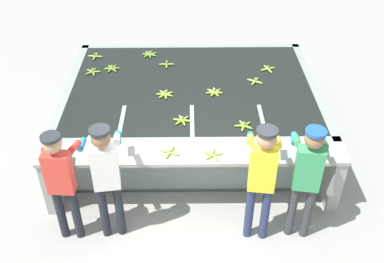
% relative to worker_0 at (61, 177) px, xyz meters
% --- Properties ---
extents(ground_plane, '(80.00, 80.00, 0.00)m').
position_rel_worker_0_xyz_m(ground_plane, '(1.59, 0.31, -1.01)').
color(ground_plane, '#999993').
rests_on(ground_plane, ground).
extents(wash_tank, '(4.07, 3.00, 0.93)m').
position_rel_worker_0_xyz_m(wash_tank, '(1.59, 2.24, -0.55)').
color(wash_tank, gray).
rests_on(wash_tank, ground).
extents(work_ledge, '(4.07, 0.45, 0.93)m').
position_rel_worker_0_xyz_m(work_ledge, '(1.59, 0.53, -0.36)').
color(work_ledge, '#9E9E99').
rests_on(work_ledge, ground).
extents(worker_0, '(0.43, 0.73, 1.66)m').
position_rel_worker_0_xyz_m(worker_0, '(0.00, 0.00, 0.00)').
color(worker_0, '#1E2328').
rests_on(worker_0, ground).
extents(worker_1, '(0.47, 0.74, 1.73)m').
position_rel_worker_0_xyz_m(worker_1, '(0.54, 0.03, 0.05)').
color(worker_1, '#1E2328').
rests_on(worker_1, ground).
extents(worker_2, '(0.47, 0.74, 1.74)m').
position_rel_worker_0_xyz_m(worker_2, '(2.41, -0.03, 0.06)').
color(worker_2, navy).
rests_on(worker_2, ground).
extents(worker_3, '(0.48, 0.75, 1.71)m').
position_rel_worker_0_xyz_m(worker_3, '(2.97, -0.01, 0.04)').
color(worker_3, '#38383D').
rests_on(worker_3, ground).
extents(banana_bunch_floating_0, '(0.28, 0.28, 0.08)m').
position_rel_worker_0_xyz_m(banana_bunch_floating_0, '(1.17, 2.95, -0.06)').
color(banana_bunch_floating_0, '#7FAD33').
rests_on(banana_bunch_floating_0, wash_tank).
extents(banana_bunch_floating_1, '(0.28, 0.28, 0.08)m').
position_rel_worker_0_xyz_m(banana_bunch_floating_1, '(0.85, 3.34, -0.06)').
color(banana_bunch_floating_1, '#75A333').
rests_on(banana_bunch_floating_1, wash_tank).
extents(banana_bunch_floating_2, '(0.27, 0.28, 0.08)m').
position_rel_worker_0_xyz_m(banana_bunch_floating_2, '(-0.07, 2.70, -0.06)').
color(banana_bunch_floating_2, '#75A333').
rests_on(banana_bunch_floating_2, wash_tank).
extents(banana_bunch_floating_3, '(0.27, 0.28, 0.08)m').
position_rel_worker_0_xyz_m(banana_bunch_floating_3, '(2.33, 1.12, -0.06)').
color(banana_bunch_floating_3, '#7FAD33').
rests_on(banana_bunch_floating_3, wash_tank).
extents(banana_bunch_floating_4, '(0.28, 0.27, 0.08)m').
position_rel_worker_0_xyz_m(banana_bunch_floating_4, '(0.24, 2.82, -0.06)').
color(banana_bunch_floating_4, '#75A333').
rests_on(banana_bunch_floating_4, wash_tank).
extents(banana_bunch_floating_5, '(0.28, 0.28, 0.08)m').
position_rel_worker_0_xyz_m(banana_bunch_floating_5, '(-0.12, 3.27, -0.06)').
color(banana_bunch_floating_5, '#8CB738').
rests_on(banana_bunch_floating_5, wash_tank).
extents(banana_bunch_floating_6, '(0.28, 0.28, 0.08)m').
position_rel_worker_0_xyz_m(banana_bunch_floating_6, '(1.18, 1.97, -0.06)').
color(banana_bunch_floating_6, '#93BC3D').
rests_on(banana_bunch_floating_6, wash_tank).
extents(banana_bunch_floating_7, '(0.26, 0.26, 0.08)m').
position_rel_worker_0_xyz_m(banana_bunch_floating_7, '(2.64, 2.35, -0.06)').
color(banana_bunch_floating_7, '#9EC642').
rests_on(banana_bunch_floating_7, wash_tank).
extents(banana_bunch_floating_8, '(0.28, 0.27, 0.08)m').
position_rel_worker_0_xyz_m(banana_bunch_floating_8, '(1.95, 2.03, -0.06)').
color(banana_bunch_floating_8, '#93BC3D').
rests_on(banana_bunch_floating_8, wash_tank).
extents(banana_bunch_floating_9, '(0.28, 0.28, 0.08)m').
position_rel_worker_0_xyz_m(banana_bunch_floating_9, '(1.45, 1.26, -0.06)').
color(banana_bunch_floating_9, '#7FAD33').
rests_on(banana_bunch_floating_9, wash_tank).
extents(banana_bunch_floating_10, '(0.28, 0.28, 0.08)m').
position_rel_worker_0_xyz_m(banana_bunch_floating_10, '(2.91, 2.77, -0.06)').
color(banana_bunch_floating_10, '#9EC642').
rests_on(banana_bunch_floating_10, wash_tank).
extents(banana_bunch_ledge_0, '(0.28, 0.27, 0.08)m').
position_rel_worker_0_xyz_m(banana_bunch_ledge_0, '(3.25, 0.57, -0.06)').
color(banana_bunch_ledge_0, '#8CB738').
rests_on(banana_bunch_ledge_0, work_ledge).
extents(banana_bunch_ledge_1, '(0.27, 0.27, 0.08)m').
position_rel_worker_0_xyz_m(banana_bunch_ledge_1, '(1.29, 0.53, -0.06)').
color(banana_bunch_ledge_1, '#8CB738').
rests_on(banana_bunch_ledge_1, work_ledge).
extents(banana_bunch_ledge_2, '(0.28, 0.27, 0.08)m').
position_rel_worker_0_xyz_m(banana_bunch_ledge_2, '(1.85, 0.48, -0.06)').
color(banana_bunch_ledge_2, '#9EC642').
rests_on(banana_bunch_ledge_2, work_ledge).
extents(knife_0, '(0.17, 0.33, 0.02)m').
position_rel_worker_0_xyz_m(knife_0, '(0.36, 0.49, -0.07)').
color(knife_0, silver).
rests_on(knife_0, work_ledge).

